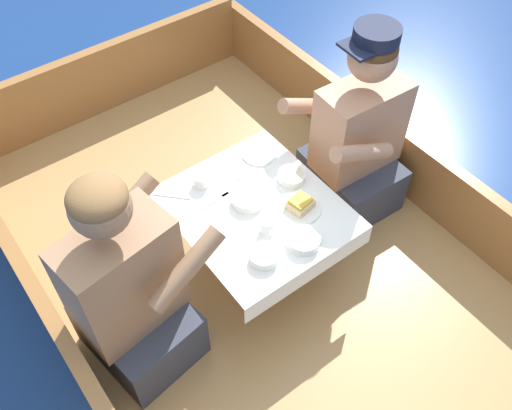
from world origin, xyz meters
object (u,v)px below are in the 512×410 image
at_px(person_port, 129,293).
at_px(person_starboard, 356,140).
at_px(sandwich, 300,204).
at_px(coffee_cup_starboard, 267,226).
at_px(coffee_cup_port, 201,179).

relative_size(person_port, person_starboard, 1.01).
bearing_deg(person_starboard, person_port, 7.31).
distance_m(person_starboard, sandwich, 0.51).
bearing_deg(person_port, person_starboard, -4.09).
bearing_deg(person_starboard, coffee_cup_starboard, 17.61).
relative_size(person_starboard, coffee_cup_starboard, 11.14).
bearing_deg(person_port, coffee_cup_port, 21.29).
xyz_separation_m(person_starboard, coffee_cup_starboard, (-0.66, -0.17, 0.04)).
xyz_separation_m(person_port, coffee_cup_port, (0.51, 0.30, 0.03)).
relative_size(coffee_cup_port, coffee_cup_starboard, 1.10).
distance_m(coffee_cup_port, coffee_cup_starboard, 0.38).
bearing_deg(coffee_cup_port, person_port, -150.08).
bearing_deg(person_starboard, coffee_cup_port, -12.37).
bearing_deg(coffee_cup_starboard, person_starboard, 14.83).
height_order(coffee_cup_port, coffee_cup_starboard, coffee_cup_starboard).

